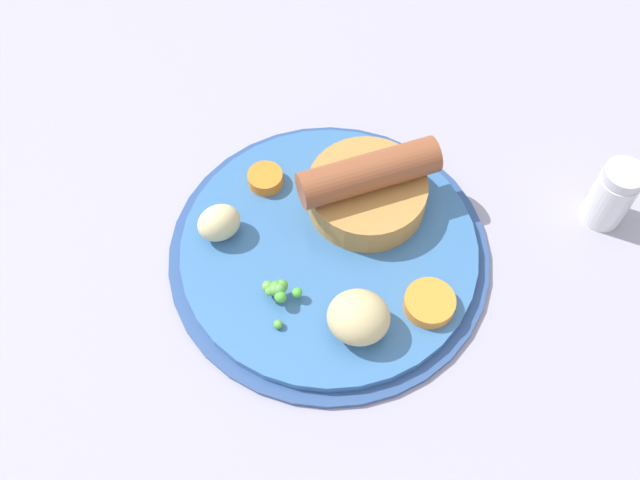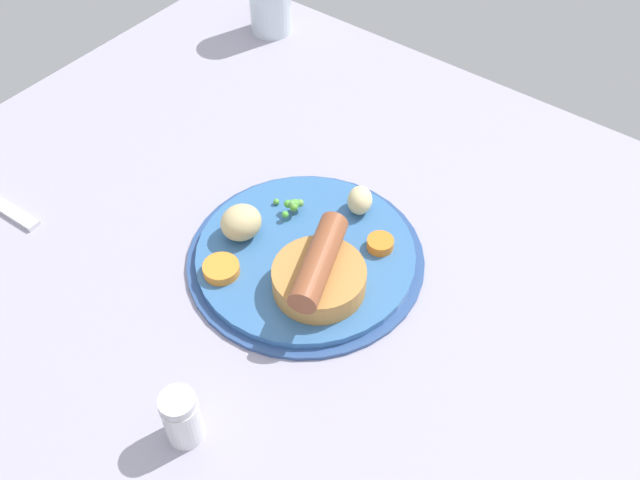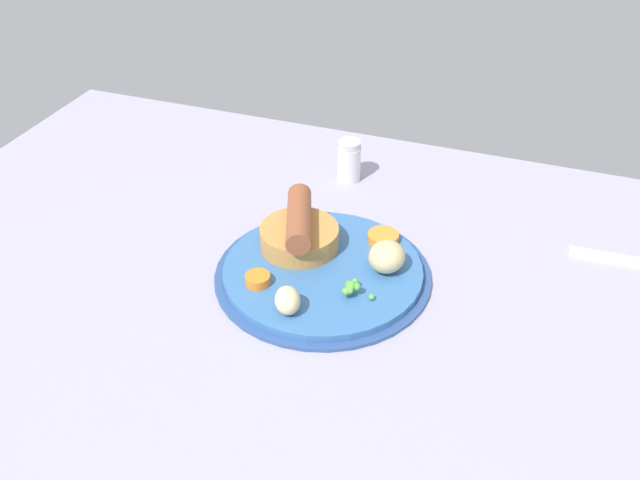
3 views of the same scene
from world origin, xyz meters
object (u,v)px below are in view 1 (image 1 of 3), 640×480
object	(u,v)px
carrot_slice_0	(430,303)
potato_chunk_0	(219,223)
salt_shaker	(611,192)
sausage_pudding	(367,190)
carrot_slice_1	(265,179)
potato_chunk_1	(358,317)
dinner_plate	(329,250)
pea_pile	(278,291)

from	to	relation	value
carrot_slice_0	potato_chunk_0	bearing A→B (deg)	-110.90
carrot_slice_0	salt_shaker	xyz separation A→B (cm)	(-9.86, 15.33, 1.13)
sausage_pudding	carrot_slice_1	world-z (taller)	sausage_pudding
potato_chunk_0	potato_chunk_1	world-z (taller)	potato_chunk_1
dinner_plate	salt_shaker	world-z (taller)	salt_shaker
potato_chunk_0	dinner_plate	bearing A→B (deg)	83.64
dinner_plate	salt_shaker	size ratio (longest dim) A/B	4.20
potato_chunk_0	potato_chunk_1	distance (cm)	13.78
sausage_pudding	potato_chunk_1	xyz separation A→B (cm)	(11.19, -0.82, -0.32)
pea_pile	carrot_slice_0	size ratio (longest dim) A/B	0.93
pea_pile	potato_chunk_0	world-z (taller)	potato_chunk_0
sausage_pudding	carrot_slice_0	xyz separation A→B (cm)	(9.27, 4.68, -1.65)
dinner_plate	pea_pile	distance (cm)	6.51
dinner_plate	potato_chunk_0	size ratio (longest dim) A/B	7.41
sausage_pudding	salt_shaker	world-z (taller)	sausage_pudding
dinner_plate	carrot_slice_1	world-z (taller)	carrot_slice_1
carrot_slice_0	carrot_slice_1	size ratio (longest dim) A/B	1.33
dinner_plate	salt_shaker	xyz separation A→B (cm)	(-4.52, 23.05, 2.52)
potato_chunk_0	salt_shaker	bearing A→B (deg)	96.34
dinner_plate	carrot_slice_0	bearing A→B (deg)	55.36
potato_chunk_1	carrot_slice_0	size ratio (longest dim) A/B	1.20
pea_pile	potato_chunk_1	size ratio (longest dim) A/B	0.78
potato_chunk_1	carrot_slice_1	distance (cm)	15.48
potato_chunk_0	carrot_slice_1	world-z (taller)	potato_chunk_0
dinner_plate	potato_chunk_0	bearing A→B (deg)	-96.36
pea_pile	carrot_slice_1	size ratio (longest dim) A/B	1.23
sausage_pudding	carrot_slice_1	distance (cm)	8.95
carrot_slice_0	salt_shaker	distance (cm)	18.26
potato_chunk_0	carrot_slice_0	bearing A→B (deg)	69.10
pea_pile	sausage_pudding	bearing A→B (deg)	142.06
carrot_slice_0	carrot_slice_1	bearing A→B (deg)	-130.94
sausage_pudding	potato_chunk_1	bearing A→B (deg)	65.42
dinner_plate	carrot_slice_0	xyz separation A→B (cm)	(5.34, 7.72, 1.39)
sausage_pudding	salt_shaker	distance (cm)	20.02
potato_chunk_1	carrot_slice_1	world-z (taller)	potato_chunk_1
sausage_pudding	potato_chunk_0	size ratio (longest dim) A/B	3.31
salt_shaker	carrot_slice_0	bearing A→B (deg)	-57.25
potato_chunk_1	salt_shaker	size ratio (longest dim) A/B	0.75
salt_shaker	sausage_pudding	bearing A→B (deg)	-88.33
dinner_plate	pea_pile	xyz separation A→B (cm)	(4.86, -3.81, 2.07)
sausage_pudding	pea_pile	xyz separation A→B (cm)	(8.80, -6.86, -0.97)
pea_pile	potato_chunk_1	xyz separation A→B (cm)	(2.39, 6.04, 0.65)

